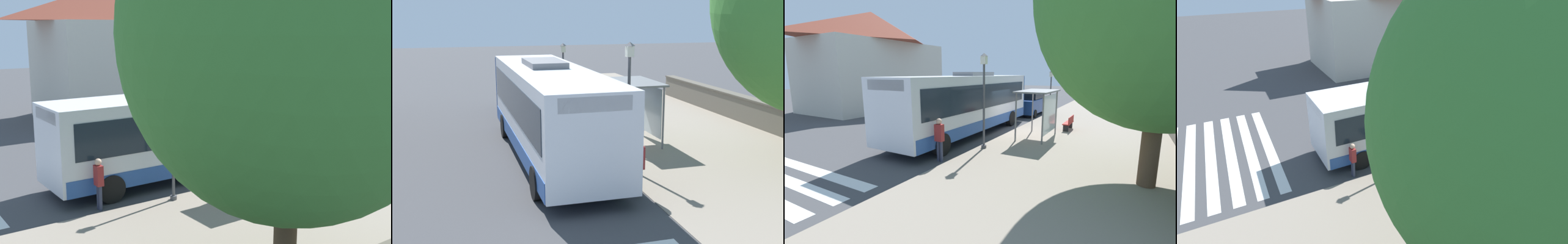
% 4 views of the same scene
% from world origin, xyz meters
% --- Properties ---
extents(ground_plane, '(120.00, 120.00, 0.00)m').
position_xyz_m(ground_plane, '(0.00, 0.00, 0.00)').
color(ground_plane, '#424244').
rests_on(ground_plane, ground).
extents(sidewalk_plaza, '(9.00, 44.00, 0.02)m').
position_xyz_m(sidewalk_plaza, '(-4.50, 0.00, 0.01)').
color(sidewalk_plaza, gray).
rests_on(sidewalk_plaza, ground).
extents(stone_wall, '(0.60, 20.00, 1.28)m').
position_xyz_m(stone_wall, '(-8.55, 0.00, 0.65)').
color(stone_wall, '#6B6356').
rests_on(stone_wall, ground).
extents(bus, '(2.79, 11.46, 3.57)m').
position_xyz_m(bus, '(1.93, 1.76, 1.85)').
color(bus, silver).
rests_on(bus, ground).
extents(bus_shelter, '(1.70, 2.98, 2.59)m').
position_xyz_m(bus_shelter, '(-2.01, 0.63, 2.14)').
color(bus_shelter, slate).
rests_on(bus_shelter, ground).
extents(pedestrian, '(0.34, 0.23, 1.76)m').
position_xyz_m(pedestrian, '(0.29, 6.40, 1.04)').
color(pedestrian, '#2D3347').
rests_on(pedestrian, ground).
extents(bench, '(0.40, 1.53, 0.88)m').
position_xyz_m(bench, '(-3.01, -2.25, 0.47)').
color(bench, maroon).
rests_on(bench, ground).
extents(street_lamp_near, '(0.28, 0.28, 3.71)m').
position_xyz_m(street_lamp_near, '(-0.63, -6.72, 2.22)').
color(street_lamp_near, '#4C4C51').
rests_on(street_lamp_near, ground).
extents(street_lamp_far, '(0.28, 0.28, 4.38)m').
position_xyz_m(street_lamp_far, '(-0.35, 3.90, 2.60)').
color(street_lamp_far, '#4C4C51').
rests_on(street_lamp_far, ground).
extents(parked_car_behind_bus, '(1.98, 4.59, 2.02)m').
position_xyz_m(parked_car_behind_bus, '(1.19, -7.21, 0.98)').
color(parked_car_behind_bus, navy).
rests_on(parked_car_behind_bus, ground).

